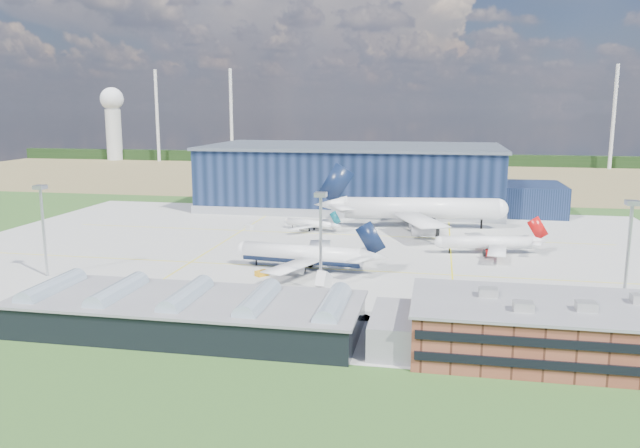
{
  "coord_description": "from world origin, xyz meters",
  "views": [
    {
      "loc": [
        35.96,
        -165.74,
        41.8
      ],
      "look_at": [
        1.07,
        15.58,
        7.06
      ],
      "focal_mm": 35.0,
      "sensor_mm": 36.0,
      "label": 1
    }
  ],
  "objects_px": {
    "airliner_navy": "(302,245)",
    "light_mast_east": "(630,237)",
    "gse_cart_a": "(479,240)",
    "gse_van_b": "(345,261)",
    "hangar": "(359,180)",
    "gse_van_a": "(478,289)",
    "car_b": "(365,318)",
    "gse_tug_b": "(262,273)",
    "ops_building": "(548,329)",
    "airliner_red": "(486,236)",
    "car_a": "(316,291)",
    "light_mast_center": "(321,226)",
    "airliner_widebody": "(421,197)",
    "light_mast_west": "(42,216)",
    "gse_cart_b": "(249,227)",
    "airstair": "(324,285)",
    "gse_tug_a": "(131,287)",
    "airliner_regional": "(310,220)",
    "gse_van_c": "(631,328)"
  },
  "relations": [
    {
      "from": "light_mast_east",
      "to": "gse_van_b",
      "type": "xyz_separation_m",
      "value": [
        -63.1,
        24.46,
        -14.28
      ]
    },
    {
      "from": "hangar",
      "to": "gse_van_b",
      "type": "xyz_separation_m",
      "value": [
        9.09,
        -100.34,
        -10.47
      ]
    },
    {
      "from": "car_a",
      "to": "hangar",
      "type": "bearing_deg",
      "value": 17.98
    },
    {
      "from": "airliner_widebody",
      "to": "car_b",
      "type": "relative_size",
      "value": 18.51
    },
    {
      "from": "hangar",
      "to": "airliner_navy",
      "type": "xyz_separation_m",
      "value": [
        -1.19,
        -106.8,
        -4.87
      ]
    },
    {
      "from": "gse_van_c",
      "to": "car_a",
      "type": "distance_m",
      "value": 64.4
    },
    {
      "from": "light_mast_west",
      "to": "light_mast_east",
      "type": "xyz_separation_m",
      "value": [
        135.0,
        0.0,
        0.0
      ]
    },
    {
      "from": "airliner_regional",
      "to": "gse_cart_a",
      "type": "height_order",
      "value": "airliner_regional"
    },
    {
      "from": "light_mast_center",
      "to": "car_b",
      "type": "relative_size",
      "value": 6.31
    },
    {
      "from": "light_mast_center",
      "to": "gse_cart_a",
      "type": "bearing_deg",
      "value": 57.98
    },
    {
      "from": "gse_van_b",
      "to": "gse_van_a",
      "type": "bearing_deg",
      "value": -53.2
    },
    {
      "from": "hangar",
      "to": "light_mast_east",
      "type": "height_order",
      "value": "hangar"
    },
    {
      "from": "ops_building",
      "to": "gse_cart_a",
      "type": "relative_size",
      "value": 17.25
    },
    {
      "from": "car_b",
      "to": "airstair",
      "type": "bearing_deg",
      "value": 29.68
    },
    {
      "from": "ops_building",
      "to": "gse_tug_b",
      "type": "distance_m",
      "value": 74.0
    },
    {
      "from": "airliner_red",
      "to": "gse_van_b",
      "type": "height_order",
      "value": "airliner_red"
    },
    {
      "from": "ops_building",
      "to": "light_mast_west",
      "type": "distance_m",
      "value": 119.33
    },
    {
      "from": "gse_van_a",
      "to": "car_b",
      "type": "bearing_deg",
      "value": 132.54
    },
    {
      "from": "airliner_red",
      "to": "gse_cart_a",
      "type": "bearing_deg",
      "value": -97.28
    },
    {
      "from": "light_mast_west",
      "to": "gse_cart_b",
      "type": "distance_m",
      "value": 77.29
    },
    {
      "from": "airliner_widebody",
      "to": "gse_van_b",
      "type": "xyz_separation_m",
      "value": [
        -18.04,
        -56.56,
        -9.85
      ]
    },
    {
      "from": "light_mast_center",
      "to": "airliner_widebody",
      "type": "height_order",
      "value": "light_mast_center"
    },
    {
      "from": "airliner_red",
      "to": "gse_van_a",
      "type": "xyz_separation_m",
      "value": [
        -4.19,
        -40.41,
        -4.21
      ]
    },
    {
      "from": "gse_van_b",
      "to": "car_a",
      "type": "height_order",
      "value": "gse_van_b"
    },
    {
      "from": "hangar",
      "to": "gse_cart_a",
      "type": "distance_m",
      "value": 78.39
    },
    {
      "from": "ops_building",
      "to": "airliner_red",
      "type": "bearing_deg",
      "value": 93.99
    },
    {
      "from": "airliner_red",
      "to": "airliner_regional",
      "type": "relative_size",
      "value": 1.45
    },
    {
      "from": "ops_building",
      "to": "airliner_navy",
      "type": "height_order",
      "value": "airliner_navy"
    },
    {
      "from": "gse_cart_a",
      "to": "ops_building",
      "type": "bearing_deg",
      "value": -77.14
    },
    {
      "from": "airliner_red",
      "to": "gse_tug_a",
      "type": "distance_m",
      "value": 98.61
    },
    {
      "from": "airliner_navy",
      "to": "light_mast_east",
      "type": "bearing_deg",
      "value": 173.03
    },
    {
      "from": "hangar",
      "to": "car_a",
      "type": "xyz_separation_m",
      "value": [
        6.56,
        -126.72,
        -10.96
      ]
    },
    {
      "from": "ops_building",
      "to": "car_a",
      "type": "bearing_deg",
      "value": 148.39
    },
    {
      "from": "gse_cart_a",
      "to": "car_a",
      "type": "bearing_deg",
      "value": -112.46
    },
    {
      "from": "light_mast_east",
      "to": "gse_tug_b",
      "type": "distance_m",
      "value": 83.9
    },
    {
      "from": "ops_building",
      "to": "light_mast_center",
      "type": "bearing_deg",
      "value": 146.31
    },
    {
      "from": "hangar",
      "to": "airliner_navy",
      "type": "relative_size",
      "value": 3.51
    },
    {
      "from": "light_mast_center",
      "to": "airliner_widebody",
      "type": "bearing_deg",
      "value": 76.18
    },
    {
      "from": "light_mast_east",
      "to": "gse_van_c",
      "type": "relative_size",
      "value": 4.62
    },
    {
      "from": "light_mast_east",
      "to": "gse_van_a",
      "type": "bearing_deg",
      "value": 170.63
    },
    {
      "from": "gse_tug_a",
      "to": "gse_van_a",
      "type": "distance_m",
      "value": 80.01
    },
    {
      "from": "light_mast_center",
      "to": "hangar",
      "type": "bearing_deg",
      "value": 93.3
    },
    {
      "from": "hangar",
      "to": "light_mast_east",
      "type": "distance_m",
      "value": 144.23
    },
    {
      "from": "light_mast_west",
      "to": "gse_tug_b",
      "type": "distance_m",
      "value": 55.99
    },
    {
      "from": "airstair",
      "to": "gse_van_c",
      "type": "bearing_deg",
      "value": -4.46
    },
    {
      "from": "gse_tug_a",
      "to": "airstair",
      "type": "height_order",
      "value": "airstair"
    },
    {
      "from": "light_mast_center",
      "to": "gse_cart_a",
      "type": "distance_m",
      "value": 75.2
    },
    {
      "from": "light_mast_west",
      "to": "light_mast_east",
      "type": "bearing_deg",
      "value": 0.0
    },
    {
      "from": "gse_cart_a",
      "to": "gse_van_b",
      "type": "relative_size",
      "value": 0.53
    },
    {
      "from": "ops_building",
      "to": "airliner_navy",
      "type": "bearing_deg",
      "value": 138.04
    }
  ]
}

